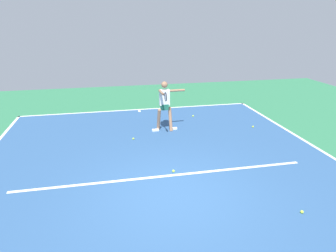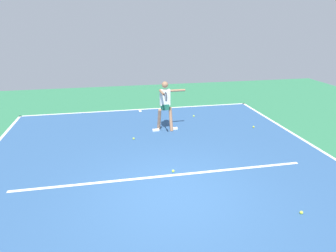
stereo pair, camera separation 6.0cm
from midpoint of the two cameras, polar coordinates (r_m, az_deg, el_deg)
ground_plane at (r=6.85m, az=0.77°, el=-13.04°), size 23.71×23.71×0.00m
court_surface at (r=6.84m, az=0.77°, el=-13.03°), size 9.84×13.75×0.00m
court_line_baseline_near at (r=13.04m, az=-5.76°, el=3.18°), size 9.84×0.10×0.01m
court_line_service at (r=7.57m, az=-0.66°, el=-9.56°), size 7.38×0.10×0.01m
court_line_centre_mark at (r=12.85m, az=-5.66°, el=2.93°), size 0.10×0.30×0.01m
tennis_player at (r=10.20m, az=-0.77°, el=4.42°), size 1.16×1.23×1.76m
tennis_ball_by_baseline at (r=9.79m, az=-6.85°, el=-2.42°), size 0.07×0.07×0.07m
tennis_ball_near_player at (r=6.82m, az=24.07°, el=-14.81°), size 0.07×0.07×0.07m
tennis_ball_far_corner at (r=12.03m, az=4.69°, el=1.93°), size 0.07×0.07×0.07m
tennis_ball_centre_court at (r=7.73m, az=0.83°, el=-8.62°), size 0.07×0.07×0.07m
tennis_ball_near_service_line at (r=11.21m, az=15.82°, el=-0.13°), size 0.07×0.07×0.07m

